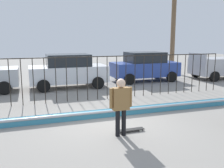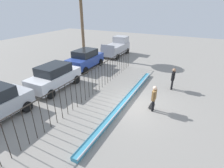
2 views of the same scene
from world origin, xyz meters
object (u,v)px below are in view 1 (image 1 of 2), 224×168
Objects in this scene: skateboard at (131,130)px; parked_car_white at (68,71)px; skateboarder at (121,102)px; parked_car_blue at (145,66)px.

parked_car_white reaches higher than skateboard.
skateboard is at bearing 1.66° from skateboarder.
skateboard is 9.32m from parked_car_blue.
parked_car_white is (-0.26, 7.74, -0.04)m from skateboarder.
parked_car_white is 1.00× the size of parked_car_blue.
parked_car_blue is (4.82, 8.37, -0.04)m from skateboarder.
skateboarder is 1.06m from skateboard.
parked_car_white is 5.11m from parked_car_blue.
skateboarder is 9.66m from parked_car_blue.
skateboard is 0.19× the size of parked_car_blue.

